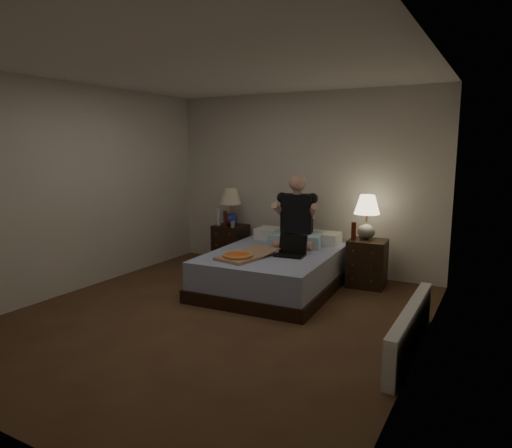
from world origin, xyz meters
The scene contains 18 objects.
floor centered at (0.00, 0.00, 0.00)m, with size 4.00×4.50×0.00m, color brown.
ceiling centered at (0.00, 0.00, 2.50)m, with size 4.00×4.50×0.00m, color white.
wall_back centered at (0.00, 2.25, 1.25)m, with size 4.00×2.50×0.00m, color white.
wall_left centered at (-2.00, 0.00, 1.25)m, with size 4.50×2.50×0.00m, color white.
wall_right centered at (2.00, 0.00, 1.25)m, with size 4.50×2.50×0.00m, color white.
bed centered at (0.11, 1.18, 0.24)m, with size 1.42×1.89×0.47m, color #576CAE.
nightstand_left centered at (-1.03, 1.98, 0.29)m, with size 0.45×0.41×0.59m, color black.
nightstand_right centered at (1.09, 1.83, 0.30)m, with size 0.46×0.41×0.60m, color black.
lamp_left centered at (-1.03, 1.98, 0.87)m, with size 0.32×0.32×0.56m, color navy, non-canonical shape.
lamp_right centered at (1.04, 1.89, 0.88)m, with size 0.32×0.32×0.56m, color gray, non-canonical shape.
water_bottle centered at (-1.19, 1.89, 0.71)m, with size 0.07×0.07×0.25m, color silver.
soda_can centered at (-0.90, 1.82, 0.64)m, with size 0.07×0.07×0.10m, color #B3B3AE.
beer_bottle_left centered at (-1.05, 1.87, 0.70)m, with size 0.06×0.06×0.23m, color #4E180B.
beer_bottle_right centered at (0.93, 1.72, 0.71)m, with size 0.06×0.06×0.23m, color #56190C.
person centered at (0.20, 1.62, 0.94)m, with size 0.66×0.52×0.93m, color black, non-canonical shape.
laptop centered at (0.38, 1.05, 0.59)m, with size 0.34×0.28×0.24m, color black, non-canonical shape.
pizza_box centered at (-0.07, 0.60, 0.51)m, with size 0.40×0.76×0.08m, color tan, non-canonical shape.
radiator centered at (1.93, 0.16, 0.20)m, with size 0.10×1.60×0.40m, color white.
Camera 1 is at (2.57, -3.74, 1.75)m, focal length 32.00 mm.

